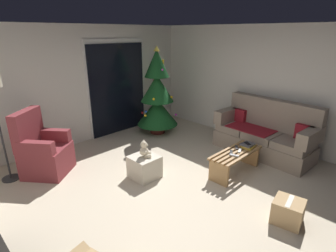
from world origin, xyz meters
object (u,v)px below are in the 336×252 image
(teddy_bear_cream, at_px, (145,150))
(remote_silver, at_px, (234,155))
(cell_phone, at_px, (247,143))
(christmas_tree, at_px, (157,96))
(book_stack, at_px, (248,146))
(remote_white, at_px, (240,151))
(couch, at_px, (265,134))
(cardboard_box_taped_mid_floor, at_px, (288,211))
(coffee_table, at_px, (235,159))
(armchair, at_px, (43,152))
(ottoman, at_px, (145,167))
(remote_graphite, at_px, (237,148))
(remote_black, at_px, (231,152))

(teddy_bear_cream, bearing_deg, remote_silver, -45.79)
(cell_phone, xyz_separation_m, christmas_tree, (0.08, 2.44, 0.43))
(book_stack, bearing_deg, remote_white, 175.87)
(couch, relative_size, cardboard_box_taped_mid_floor, 4.80)
(teddy_bear_cream, distance_m, cardboard_box_taped_mid_floor, 2.27)
(cell_phone, bearing_deg, coffee_table, -153.57)
(cardboard_box_taped_mid_floor, bearing_deg, coffee_table, 61.86)
(remote_silver, relative_size, christmas_tree, 0.08)
(remote_silver, height_order, christmas_tree, christmas_tree)
(book_stack, bearing_deg, coffee_table, 170.01)
(cell_phone, bearing_deg, christmas_tree, 121.52)
(remote_silver, height_order, book_stack, book_stack)
(remote_silver, xyz_separation_m, cardboard_box_taped_mid_floor, (-0.46, -1.11, -0.26))
(couch, relative_size, cell_phone, 13.76)
(christmas_tree, relative_size, armchair, 1.82)
(coffee_table, height_order, ottoman, coffee_table)
(couch, xyz_separation_m, christmas_tree, (-0.75, 2.37, 0.51))
(remote_silver, bearing_deg, cardboard_box_taped_mid_floor, -126.85)
(remote_white, bearing_deg, remote_graphite, 122.48)
(couch, bearing_deg, ottoman, 157.63)
(remote_white, xyz_separation_m, cardboard_box_taped_mid_floor, (-0.69, -1.14, -0.26))
(coffee_table, xyz_separation_m, teddy_bear_cream, (-1.21, 0.99, 0.24))
(remote_silver, height_order, remote_black, same)
(remote_white, distance_m, cell_phone, 0.25)
(remote_graphite, height_order, book_stack, book_stack)
(remote_black, bearing_deg, christmas_tree, -44.33)
(christmas_tree, xyz_separation_m, armchair, (-2.73, -0.07, -0.51))
(ottoman, xyz_separation_m, teddy_bear_cream, (0.01, -0.01, 0.31))
(remote_silver, xyz_separation_m, remote_black, (0.07, 0.10, 0.00))
(coffee_table, relative_size, cardboard_box_taped_mid_floor, 2.66)
(remote_silver, bearing_deg, christmas_tree, 62.92)
(couch, bearing_deg, remote_graphite, 177.91)
(remote_silver, bearing_deg, ottoman, 119.83)
(coffee_table, distance_m, teddy_bear_cream, 1.58)
(teddy_bear_cream, bearing_deg, remote_white, -39.15)
(book_stack, bearing_deg, remote_black, 168.28)
(armchair, height_order, teddy_bear_cream, armchair)
(christmas_tree, bearing_deg, cardboard_box_taped_mid_floor, -105.79)
(book_stack, bearing_deg, remote_graphite, 143.59)
(couch, relative_size, remote_silver, 12.70)
(christmas_tree, height_order, armchair, christmas_tree)
(remote_graphite, xyz_separation_m, armchair, (-2.48, 2.27, -0.01))
(remote_silver, distance_m, book_stack, 0.47)
(coffee_table, xyz_separation_m, remote_silver, (-0.17, -0.07, 0.15))
(christmas_tree, height_order, cardboard_box_taped_mid_floor, christmas_tree)
(teddy_bear_cream, bearing_deg, ottoman, 140.53)
(coffee_table, distance_m, remote_graphite, 0.21)
(remote_black, bearing_deg, cell_phone, -132.28)
(remote_silver, distance_m, armchair, 3.24)
(remote_silver, xyz_separation_m, armchair, (-2.17, 2.41, -0.01))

